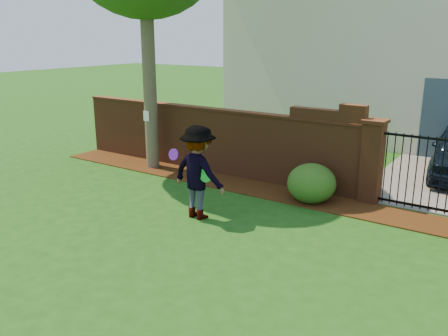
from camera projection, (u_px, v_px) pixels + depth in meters
The scene contains 11 objects.
ground at pixel (173, 238), 8.81m from camera, with size 80.00×80.00×0.01m, color #194912.
mulch_bed at pixel (229, 183), 11.97m from camera, with size 11.10×1.08×0.03m, color #341B09.
brick_wall at pixel (210, 138), 12.82m from camera, with size 8.70×0.31×2.16m.
pillar_left at pixel (372, 161), 10.43m from camera, with size 0.50×0.50×1.88m.
iron_gate at pixel (424, 173), 9.86m from camera, with size 1.78×0.03×1.60m.
house at pixel (408, 48), 16.95m from camera, with size 12.40×6.40×6.30m.
paper_notice at pixel (146, 116), 12.89m from camera, with size 0.20×0.01×0.28m, color white.
shrub_left at pixel (312, 183), 10.54m from camera, with size 1.09×1.09×0.89m, color #1D5118.
man at pixel (197, 173), 9.50m from camera, with size 1.25×0.72×1.93m, color gray.
frisbee_purple at pixel (174, 154), 9.50m from camera, with size 0.24×0.24×0.02m, color #641BAA.
frisbee_green at pixel (206, 175), 9.28m from camera, with size 0.29×0.29×0.03m, color green.
Camera 1 is at (5.35, -6.18, 3.65)m, focal length 37.86 mm.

